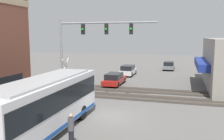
% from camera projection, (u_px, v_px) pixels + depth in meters
% --- Properties ---
extents(ground_plane, '(120.00, 120.00, 0.00)m').
position_uv_depth(ground_plane, '(110.00, 116.00, 17.99)').
color(ground_plane, '#605E5B').
extents(city_bus, '(10.12, 2.59, 3.30)m').
position_uv_depth(city_bus, '(45.00, 103.00, 14.61)').
color(city_bus, silver).
rests_on(city_bus, ground).
extents(traffic_signal_gantry, '(0.42, 8.84, 7.27)m').
position_uv_depth(traffic_signal_gantry, '(88.00, 39.00, 22.15)').
color(traffic_signal_gantry, gray).
rests_on(traffic_signal_gantry, ground).
extents(crossing_signal, '(1.41, 1.18, 3.81)m').
position_uv_depth(crossing_signal, '(66.00, 75.00, 22.06)').
color(crossing_signal, gray).
rests_on(crossing_signal, ground).
extents(rail_track_near, '(2.60, 60.00, 0.15)m').
position_uv_depth(rail_track_near, '(128.00, 96.00, 23.70)').
color(rail_track_near, '#332D28').
rests_on(rail_track_near, ground).
extents(rail_track_far, '(2.60, 60.00, 0.15)m').
position_uv_depth(rail_track_far, '(134.00, 90.00, 26.75)').
color(rail_track_far, '#332D28').
rests_on(rail_track_far, ground).
extents(parked_car_red, '(4.88, 1.82, 1.42)m').
position_uv_depth(parked_car_red, '(114.00, 79.00, 29.37)').
color(parked_car_red, '#B21E19').
rests_on(parked_car_red, ground).
extents(parked_car_white, '(4.65, 1.82, 1.49)m').
position_uv_depth(parked_car_white, '(128.00, 71.00, 36.50)').
color(parked_car_white, silver).
rests_on(parked_car_white, ground).
extents(parked_car_grey, '(4.37, 1.82, 1.41)m').
position_uv_depth(parked_car_grey, '(169.00, 66.00, 42.52)').
color(parked_car_grey, slate).
rests_on(parked_car_grey, ground).
extents(pedestrian_near_bus, '(0.34, 0.34, 1.76)m').
position_uv_depth(pedestrian_near_bus, '(71.00, 129.00, 13.03)').
color(pedestrian_near_bus, black).
rests_on(pedestrian_near_bus, ground).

